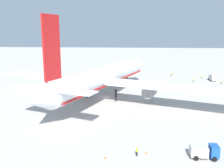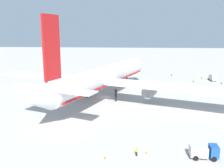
{
  "view_description": "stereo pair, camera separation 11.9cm",
  "coord_description": "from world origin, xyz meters",
  "px_view_note": "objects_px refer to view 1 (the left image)",
  "views": [
    {
      "loc": [
        -83.32,
        -9.71,
        22.4
      ],
      "look_at": [
        1.03,
        -2.43,
        4.63
      ],
      "focal_mm": 39.07,
      "sensor_mm": 36.0,
      "label": 1
    },
    {
      "loc": [
        -83.31,
        -9.83,
        22.4
      ],
      "look_at": [
        1.03,
        -2.43,
        4.63
      ],
      "focal_mm": 39.07,
      "sensor_mm": 36.0,
      "label": 2
    }
  ],
  "objects_px": {
    "airliner": "(103,77)",
    "ground_worker_5": "(202,77)",
    "ground_worker_2": "(194,80)",
    "ground_worker_3": "(172,74)",
    "baggage_cart_1": "(57,75)",
    "ground_worker_0": "(137,151)",
    "traffic_cone_1": "(105,157)",
    "ground_worker_1": "(222,82)",
    "service_truck_1": "(212,77)",
    "traffic_cone_0": "(146,152)",
    "service_truck_0": "(204,151)"
  },
  "relations": [
    {
      "from": "ground_worker_1",
      "to": "traffic_cone_0",
      "type": "distance_m",
      "value": 76.81
    },
    {
      "from": "airliner",
      "to": "service_truck_0",
      "type": "height_order",
      "value": "airliner"
    },
    {
      "from": "baggage_cart_1",
      "to": "ground_worker_0",
      "type": "bearing_deg",
      "value": -153.65
    },
    {
      "from": "service_truck_0",
      "to": "service_truck_1",
      "type": "relative_size",
      "value": 0.96
    },
    {
      "from": "ground_worker_5",
      "to": "ground_worker_0",
      "type": "bearing_deg",
      "value": 157.67
    },
    {
      "from": "ground_worker_2",
      "to": "ground_worker_5",
      "type": "relative_size",
      "value": 0.97
    },
    {
      "from": "baggage_cart_1",
      "to": "ground_worker_3",
      "type": "bearing_deg",
      "value": -87.02
    },
    {
      "from": "baggage_cart_1",
      "to": "traffic_cone_0",
      "type": "distance_m",
      "value": 95.1
    },
    {
      "from": "ground_worker_5",
      "to": "traffic_cone_0",
      "type": "bearing_deg",
      "value": 158.53
    },
    {
      "from": "baggage_cart_1",
      "to": "traffic_cone_0",
      "type": "height_order",
      "value": "traffic_cone_0"
    },
    {
      "from": "ground_worker_3",
      "to": "traffic_cone_1",
      "type": "height_order",
      "value": "ground_worker_3"
    },
    {
      "from": "ground_worker_2",
      "to": "ground_worker_3",
      "type": "xyz_separation_m",
      "value": [
        16.61,
        7.5,
        0.03
      ]
    },
    {
      "from": "traffic_cone_1",
      "to": "ground_worker_1",
      "type": "bearing_deg",
      "value": -32.33
    },
    {
      "from": "ground_worker_3",
      "to": "airliner",
      "type": "bearing_deg",
      "value": 147.42
    },
    {
      "from": "ground_worker_3",
      "to": "ground_worker_5",
      "type": "distance_m",
      "value": 15.44
    },
    {
      "from": "traffic_cone_1",
      "to": "ground_worker_3",
      "type": "bearing_deg",
      "value": -15.78
    },
    {
      "from": "service_truck_0",
      "to": "traffic_cone_1",
      "type": "xyz_separation_m",
      "value": [
        -1.78,
        17.93,
        -1.09
      ]
    },
    {
      "from": "ground_worker_3",
      "to": "service_truck_0",
      "type": "bearing_deg",
      "value": 175.13
    },
    {
      "from": "baggage_cart_1",
      "to": "ground_worker_2",
      "type": "distance_m",
      "value": 70.74
    },
    {
      "from": "airliner",
      "to": "ground_worker_3",
      "type": "distance_m",
      "value": 57.66
    },
    {
      "from": "airliner",
      "to": "ground_worker_5",
      "type": "relative_size",
      "value": 46.44
    },
    {
      "from": "ground_worker_0",
      "to": "ground_worker_3",
      "type": "bearing_deg",
      "value": -12.56
    },
    {
      "from": "ground_worker_3",
      "to": "ground_worker_5",
      "type": "xyz_separation_m",
      "value": [
        -6.9,
        -13.81,
        -0.0
      ]
    },
    {
      "from": "ground_worker_5",
      "to": "airliner",
      "type": "bearing_deg",
      "value": 132.82
    },
    {
      "from": "ground_worker_0",
      "to": "ground_worker_3",
      "type": "xyz_separation_m",
      "value": [
        88.52,
        -19.72,
        0.01
      ]
    },
    {
      "from": "service_truck_1",
      "to": "traffic_cone_0",
      "type": "xyz_separation_m",
      "value": [
        -75.17,
        35.06,
        -1.41
      ]
    },
    {
      "from": "service_truck_1",
      "to": "baggage_cart_1",
      "type": "relative_size",
      "value": 1.5
    },
    {
      "from": "airliner",
      "to": "ground_worker_5",
      "type": "height_order",
      "value": "airliner"
    },
    {
      "from": "airliner",
      "to": "service_truck_1",
      "type": "bearing_deg",
      "value": -53.19
    },
    {
      "from": "baggage_cart_1",
      "to": "ground_worker_0",
      "type": "height_order",
      "value": "ground_worker_0"
    },
    {
      "from": "baggage_cart_1",
      "to": "traffic_cone_1",
      "type": "height_order",
      "value": "traffic_cone_1"
    },
    {
      "from": "ground_worker_3",
      "to": "traffic_cone_0",
      "type": "height_order",
      "value": "ground_worker_3"
    },
    {
      "from": "ground_worker_0",
      "to": "traffic_cone_0",
      "type": "distance_m",
      "value": 2.17
    },
    {
      "from": "ground_worker_2",
      "to": "traffic_cone_1",
      "type": "xyz_separation_m",
      "value": [
        -73.48,
        32.95,
        -0.59
      ]
    },
    {
      "from": "airliner",
      "to": "ground_worker_2",
      "type": "distance_m",
      "value": 50.16
    },
    {
      "from": "ground_worker_1",
      "to": "traffic_cone_1",
      "type": "bearing_deg",
      "value": 147.67
    },
    {
      "from": "ground_worker_0",
      "to": "ground_worker_2",
      "type": "distance_m",
      "value": 76.88
    },
    {
      "from": "ground_worker_5",
      "to": "traffic_cone_0",
      "type": "distance_m",
      "value": 86.63
    },
    {
      "from": "airliner",
      "to": "traffic_cone_0",
      "type": "bearing_deg",
      "value": -161.73
    },
    {
      "from": "airliner",
      "to": "ground_worker_0",
      "type": "height_order",
      "value": "airliner"
    },
    {
      "from": "service_truck_1",
      "to": "ground_worker_3",
      "type": "height_order",
      "value": "service_truck_1"
    },
    {
      "from": "service_truck_1",
      "to": "ground_worker_5",
      "type": "relative_size",
      "value": 2.99
    },
    {
      "from": "ground_worker_2",
      "to": "ground_worker_3",
      "type": "distance_m",
      "value": 18.23
    },
    {
      "from": "baggage_cart_1",
      "to": "ground_worker_3",
      "type": "relative_size",
      "value": 1.99
    },
    {
      "from": "baggage_cart_1",
      "to": "ground_worker_0",
      "type": "distance_m",
      "value": 95.18
    },
    {
      "from": "ground_worker_1",
      "to": "service_truck_0",
      "type": "bearing_deg",
      "value": 158.85
    },
    {
      "from": "airliner",
      "to": "traffic_cone_0",
      "type": "distance_m",
      "value": 41.93
    },
    {
      "from": "ground_worker_1",
      "to": "ground_worker_3",
      "type": "height_order",
      "value": "ground_worker_3"
    },
    {
      "from": "ground_worker_1",
      "to": "ground_worker_3",
      "type": "bearing_deg",
      "value": 43.23
    },
    {
      "from": "traffic_cone_0",
      "to": "service_truck_1",
      "type": "bearing_deg",
      "value": -25.01
    }
  ]
}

